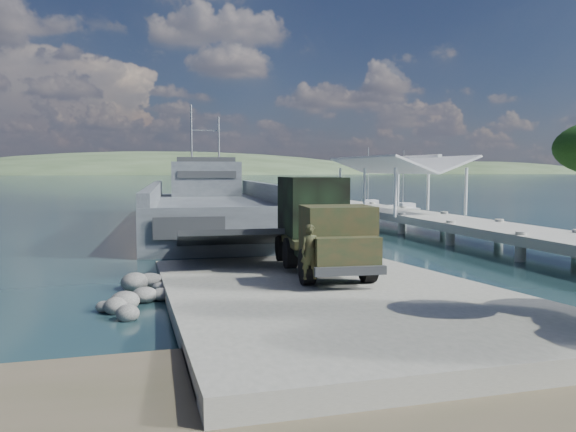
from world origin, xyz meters
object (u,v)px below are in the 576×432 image
object	(u,v)px
military_truck	(319,224)
sailboat_near	(403,210)
soldier	(310,264)
landing_craft	(214,214)
sailboat_far	(368,207)
pier	(404,207)

from	to	relation	value
military_truck	sailboat_near	size ratio (longest dim) A/B	1.21
soldier	sailboat_near	bearing A→B (deg)	61.05
landing_craft	sailboat_far	size ratio (longest dim) A/B	5.64
soldier	sailboat_far	size ratio (longest dim) A/B	0.25
military_truck	soldier	distance (m)	3.97
pier	military_truck	xyz separation A→B (m)	(-12.22, -16.93, 0.63)
pier	sailboat_near	bearing A→B (deg)	63.14
pier	landing_craft	xyz separation A→B (m)	(-12.97, 5.85, -0.69)
soldier	sailboat_far	bearing A→B (deg)	66.27
landing_craft	military_truck	xyz separation A→B (m)	(0.75, -22.79, 1.31)
military_truck	sailboat_far	size ratio (longest dim) A/B	1.13
landing_craft	soldier	size ratio (longest dim) A/B	22.52
pier	sailboat_near	size ratio (longest dim) A/B	6.96
pier	soldier	bearing A→B (deg)	-123.76
military_truck	sailboat_far	distance (m)	38.70
pier	landing_craft	distance (m)	14.24
landing_craft	sailboat_far	distance (m)	21.47
pier	military_truck	distance (m)	20.89
pier	sailboat_near	world-z (taller)	sailboat_near
landing_craft	soldier	distance (m)	26.37
sailboat_near	pier	bearing A→B (deg)	-110.74
landing_craft	soldier	xyz separation A→B (m)	(-0.74, -26.36, 0.43)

